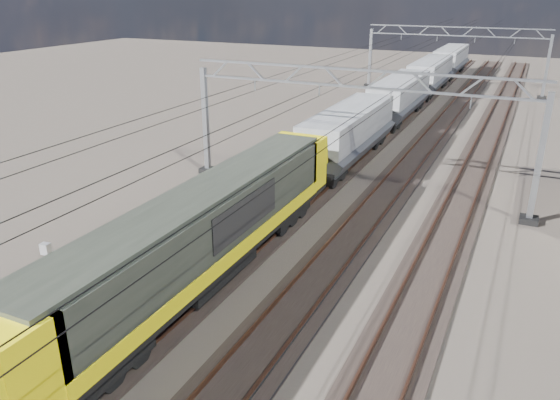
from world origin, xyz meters
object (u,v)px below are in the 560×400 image
at_px(locomotive, 204,231).
at_px(hopper_wagon_fourth, 451,59).
at_px(catenary_gantry_far, 454,57).
at_px(hopper_wagon_mid, 400,95).
at_px(catenary_gantry_mid, 352,128).
at_px(trackside_cabinet, 46,250).
at_px(hopper_wagon_lead, 349,131).
at_px(hopper_wagon_third, 430,73).

relative_size(locomotive, hopper_wagon_fourth, 1.62).
relative_size(catenary_gantry_far, hopper_wagon_mid, 1.53).
height_order(catenary_gantry_mid, trackside_cabinet, catenary_gantry_mid).
xyz_separation_m(catenary_gantry_far, hopper_wagon_fourth, (-2.00, 12.22, -1.67)).
distance_m(hopper_wagon_lead, hopper_wagon_third, 28.40).
bearing_deg(catenary_gantry_far, hopper_wagon_third, -135.31).
distance_m(catenary_gantry_far, locomotive, 48.14).
relative_size(hopper_wagon_mid, hopper_wagon_fourth, 1.00).
xyz_separation_m(locomotive, hopper_wagon_third, (-0.00, 46.10, -0.09)).
bearing_deg(trackside_cabinet, catenary_gantry_mid, 52.38).
bearing_deg(catenary_gantry_mid, catenary_gantry_far, 90.00).
xyz_separation_m(catenary_gantry_mid, hopper_wagon_fourth, (-2.00, 48.22, -1.67)).
distance_m(hopper_wagon_fourth, trackside_cabinet, 62.46).
bearing_deg(hopper_wagon_lead, locomotive, -90.00).
distance_m(catenary_gantry_mid, hopper_wagon_mid, 19.99).
xyz_separation_m(hopper_wagon_lead, trackside_cabinet, (-6.73, -19.48, -1.35)).
relative_size(catenary_gantry_mid, trackside_cabinet, 17.07).
distance_m(catenary_gantry_mid, catenary_gantry_far, 36.00).
bearing_deg(hopper_wagon_mid, catenary_gantry_mid, -84.24).
bearing_deg(locomotive, catenary_gantry_mid, 80.59).
bearing_deg(hopper_wagon_third, hopper_wagon_lead, -90.00).
bearing_deg(hopper_wagon_third, hopper_wagon_fourth, 90.00).
height_order(hopper_wagon_lead, trackside_cabinet, hopper_wagon_lead).
height_order(hopper_wagon_third, hopper_wagon_fourth, same).
bearing_deg(catenary_gantry_far, hopper_wagon_fourth, 99.30).
bearing_deg(catenary_gantry_far, catenary_gantry_mid, -90.00).
bearing_deg(catenary_gantry_far, trackside_cabinet, -99.93).
bearing_deg(hopper_wagon_fourth, trackside_cabinet, -96.19).
bearing_deg(trackside_cabinet, hopper_wagon_lead, 65.54).
bearing_deg(catenary_gantry_mid, hopper_wagon_mid, 95.76).
relative_size(catenary_gantry_mid, hopper_wagon_third, 1.53).
xyz_separation_m(hopper_wagon_mid, trackside_cabinet, (-6.73, -33.68, -1.35)).
distance_m(catenary_gantry_far, trackside_cabinet, 50.70).
bearing_deg(locomotive, hopper_wagon_third, 90.00).
bearing_deg(hopper_wagon_fourth, hopper_wagon_lead, -90.00).
xyz_separation_m(hopper_wagon_mid, hopper_wagon_fourth, (0.00, 28.40, 0.00)).
height_order(locomotive, hopper_wagon_lead, locomotive).
relative_size(hopper_wagon_third, hopper_wagon_fourth, 1.00).
bearing_deg(hopper_wagon_mid, catenary_gantry_far, 82.95).
height_order(locomotive, trackside_cabinet, locomotive).
relative_size(hopper_wagon_lead, hopper_wagon_mid, 1.00).
bearing_deg(catenary_gantry_far, hopper_wagon_lead, -93.77).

